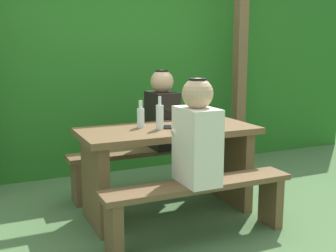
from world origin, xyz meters
name	(u,v)px	position (x,y,z in m)	size (l,w,h in m)	color
ground_plane	(168,213)	(0.00, 0.00, 0.00)	(12.00, 12.00, 0.00)	#4B6C40
hedge_backdrop	(106,79)	(0.00, 1.73, 0.99)	(6.40, 0.78, 1.98)	#25661E
pergola_post_right	(240,73)	(1.38, 1.07, 1.06)	(0.12, 0.12, 2.11)	brown
picnic_table	(168,155)	(0.00, 0.00, 0.49)	(1.40, 0.64, 0.71)	brown
bench_near	(199,198)	(0.00, -0.52, 0.30)	(1.40, 0.24, 0.42)	brown
bench_far	(144,162)	(0.00, 0.52, 0.30)	(1.40, 0.24, 0.42)	brown
person_white_shirt	(197,135)	(-0.02, -0.52, 0.75)	(0.25, 0.35, 0.72)	silver
person_black_coat	(162,112)	(0.18, 0.52, 0.75)	(0.25, 0.35, 0.72)	black
drinking_glass	(197,122)	(0.21, -0.09, 0.76)	(0.07, 0.07, 0.09)	silver
bottle_left	(160,116)	(-0.08, -0.03, 0.81)	(0.06, 0.06, 0.26)	silver
bottle_right	(141,117)	(-0.19, 0.11, 0.80)	(0.06, 0.06, 0.22)	silver
cell_phone	(167,127)	(-0.01, 0.01, 0.72)	(0.07, 0.14, 0.01)	black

